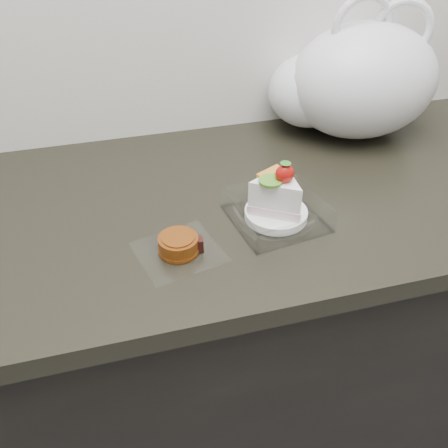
% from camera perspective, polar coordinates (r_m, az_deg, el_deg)
% --- Properties ---
extents(counter, '(2.04, 0.64, 0.90)m').
position_cam_1_polar(counter, '(1.32, 1.05, -13.04)').
color(counter, black).
rests_on(counter, ground).
extents(cake_tray, '(0.18, 0.18, 0.13)m').
position_cam_1_polar(cake_tray, '(0.93, 6.04, 2.23)').
color(cake_tray, white).
rests_on(cake_tray, counter).
extents(mooncake_wrap, '(0.17, 0.16, 0.03)m').
position_cam_1_polar(mooncake_wrap, '(0.87, -5.14, -2.48)').
color(mooncake_wrap, white).
rests_on(mooncake_wrap, counter).
extents(plastic_bag, '(0.42, 0.33, 0.32)m').
position_cam_1_polar(plastic_bag, '(1.24, 14.52, 15.46)').
color(plastic_bag, silver).
rests_on(plastic_bag, counter).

